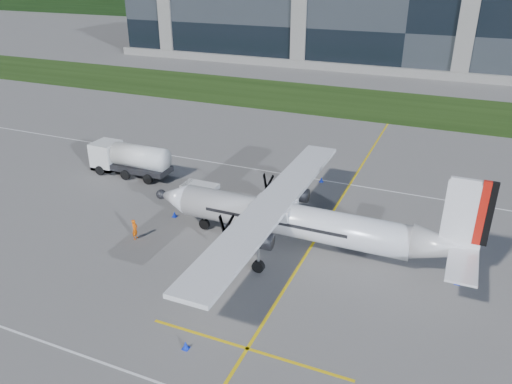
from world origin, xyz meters
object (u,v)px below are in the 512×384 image
ground_crew_person (135,228)px  safety_cone_tail (457,281)px  safety_cone_portwing (186,345)px  safety_cone_stbdwing (321,179)px  turboprop_aircraft (303,204)px  safety_cone_nose_stbd (174,214)px  fuel_tanker_truck (125,159)px  baggage_tug (200,195)px

ground_crew_person → safety_cone_tail: bearing=-90.8°
safety_cone_portwing → safety_cone_stbdwing: same height
turboprop_aircraft → safety_cone_nose_stbd: turboprop_aircraft is taller
safety_cone_nose_stbd → ground_crew_person: bearing=-101.4°
ground_crew_person → safety_cone_portwing: bearing=-142.0°
fuel_tanker_truck → turboprop_aircraft: bearing=-18.5°
safety_cone_portwing → turboprop_aircraft: bearing=78.3°
safety_cone_portwing → safety_cone_tail: same height
turboprop_aircraft → safety_cone_nose_stbd: 11.90m
turboprop_aircraft → ground_crew_person: 12.98m
ground_crew_person → safety_cone_tail: size_ratio=3.73×
safety_cone_nose_stbd → safety_cone_stbdwing: bearing=51.9°
safety_cone_nose_stbd → turboprop_aircraft: bearing=-4.2°
fuel_tanker_truck → ground_crew_person: 13.29m
baggage_tug → ground_crew_person: bearing=-104.2°
ground_crew_person → safety_cone_portwing: size_ratio=3.73×
turboprop_aircraft → baggage_tug: 11.37m
safety_cone_stbdwing → safety_cone_tail: 18.06m
turboprop_aircraft → safety_cone_tail: 11.40m
fuel_tanker_truck → safety_cone_nose_stbd: size_ratio=17.25×
turboprop_aircraft → safety_cone_portwing: bearing=-101.7°
safety_cone_stbdwing → safety_cone_tail: (12.98, -12.56, 0.00)m
fuel_tanker_truck → ground_crew_person: bearing=-50.9°
safety_cone_stbdwing → safety_cone_nose_stbd: same height
fuel_tanker_truck → safety_cone_tail: fuel_tanker_truck is taller
turboprop_aircraft → safety_cone_tail: turboprop_aircraft is taller
turboprop_aircraft → safety_cone_stbdwing: bearing=99.6°
safety_cone_portwing → safety_cone_tail: bearing=42.6°
safety_cone_portwing → safety_cone_nose_stbd: 15.80m
safety_cone_nose_stbd → safety_cone_tail: size_ratio=1.00×
turboprop_aircraft → ground_crew_person: bearing=-164.3°
baggage_tug → safety_cone_portwing: 17.78m
safety_cone_tail → safety_cone_portwing: bearing=-137.4°
turboprop_aircraft → baggage_tug: size_ratio=7.73×
fuel_tanker_truck → baggage_tug: (10.16, -3.25, -0.64)m
baggage_tug → ground_crew_person: size_ratio=1.74×
ground_crew_person → safety_cone_portwing: ground_crew_person is taller
fuel_tanker_truck → safety_cone_tail: (31.41, -6.86, -1.37)m
baggage_tug → safety_cone_stbdwing: size_ratio=6.49×
fuel_tanker_truck → ground_crew_person: size_ratio=4.62×
baggage_tug → safety_cone_stbdwing: (8.27, 8.95, -0.72)m
baggage_tug → safety_cone_tail: baggage_tug is taller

